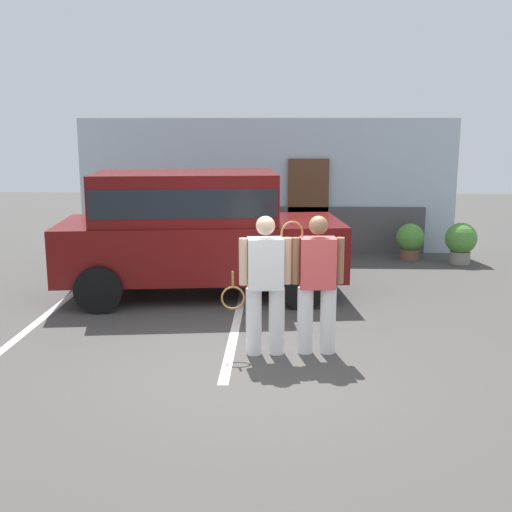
{
  "coord_description": "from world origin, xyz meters",
  "views": [
    {
      "loc": [
        0.28,
        -6.98,
        2.73
      ],
      "look_at": [
        -0.02,
        1.2,
        1.05
      ],
      "focal_mm": 43.44,
      "sensor_mm": 36.0,
      "label": 1
    }
  ],
  "objects_px": {
    "parked_suv": "(195,227)",
    "tennis_player_man": "(265,284)",
    "potted_plant_by_porch": "(410,240)",
    "potted_plant_secondary": "(461,241)",
    "tennis_player_woman": "(317,282)"
  },
  "relations": [
    {
      "from": "tennis_player_man",
      "to": "tennis_player_woman",
      "type": "xyz_separation_m",
      "value": [
        0.63,
        0.06,
        0.01
      ]
    },
    {
      "from": "tennis_player_man",
      "to": "tennis_player_woman",
      "type": "height_order",
      "value": "tennis_player_man"
    },
    {
      "from": "potted_plant_by_porch",
      "to": "potted_plant_secondary",
      "type": "relative_size",
      "value": 0.91
    },
    {
      "from": "tennis_player_man",
      "to": "potted_plant_by_porch",
      "type": "distance_m",
      "value": 6.48
    },
    {
      "from": "potted_plant_secondary",
      "to": "parked_suv",
      "type": "bearing_deg",
      "value": -152.85
    },
    {
      "from": "potted_plant_secondary",
      "to": "tennis_player_man",
      "type": "bearing_deg",
      "value": -125.91
    },
    {
      "from": "tennis_player_man",
      "to": "potted_plant_secondary",
      "type": "bearing_deg",
      "value": -132.66
    },
    {
      "from": "tennis_player_man",
      "to": "potted_plant_secondary",
      "type": "xyz_separation_m",
      "value": [
        3.92,
        5.41,
        -0.42
      ]
    },
    {
      "from": "tennis_player_man",
      "to": "potted_plant_by_porch",
      "type": "relative_size",
      "value": 2.22
    },
    {
      "from": "tennis_player_man",
      "to": "potted_plant_secondary",
      "type": "distance_m",
      "value": 6.7
    },
    {
      "from": "parked_suv",
      "to": "potted_plant_by_porch",
      "type": "bearing_deg",
      "value": 29.1
    },
    {
      "from": "parked_suv",
      "to": "potted_plant_secondary",
      "type": "distance_m",
      "value": 5.82
    },
    {
      "from": "tennis_player_man",
      "to": "parked_suv",
      "type": "bearing_deg",
      "value": -73.04
    },
    {
      "from": "potted_plant_by_porch",
      "to": "parked_suv",
      "type": "bearing_deg",
      "value": -144.54
    },
    {
      "from": "parked_suv",
      "to": "tennis_player_man",
      "type": "xyz_separation_m",
      "value": [
        1.22,
        -2.78,
        -0.26
      ]
    }
  ]
}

